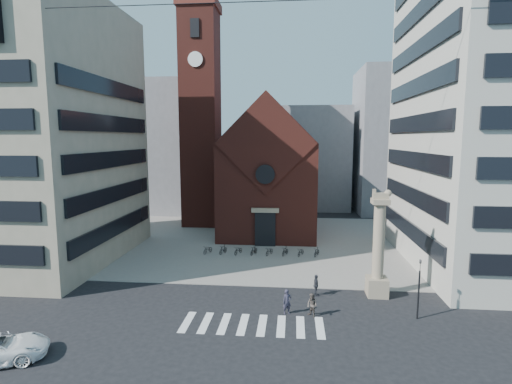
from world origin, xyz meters
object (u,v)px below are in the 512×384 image
traffic_light (419,288)px  scooter_0 (208,249)px  lion_column (378,254)px  pedestrian_0 (287,302)px  pedestrian_2 (316,285)px  pedestrian_1 (312,305)px

traffic_light → scooter_0: 23.08m
lion_column → scooter_0: (-16.05, 10.28, -2.98)m
pedestrian_0 → pedestrian_2: pedestrian_0 is taller
traffic_light → pedestrian_0: bearing=-179.8°
traffic_light → pedestrian_2: traffic_light is taller
pedestrian_2 → scooter_0: bearing=38.8°
traffic_light → scooter_0: size_ratio=2.68×
pedestrian_0 → lion_column: bearing=6.5°
pedestrian_1 → scooter_0: pedestrian_1 is taller
lion_column → pedestrian_0: (-7.15, -4.04, -2.55)m
pedestrian_1 → scooter_0: (-10.68, 14.62, -0.37)m
lion_column → pedestrian_1: (-5.37, -4.35, -2.61)m
traffic_light → pedestrian_0: size_ratio=2.38×
pedestrian_1 → scooter_0: size_ratio=1.05×
pedestrian_0 → pedestrian_1: 1.81m
pedestrian_2 → scooter_0: 15.50m
pedestrian_0 → scooter_0: bearing=98.9°
lion_column → scooter_0: 19.29m
traffic_light → scooter_0: (-18.04, 14.28, -1.82)m
traffic_light → pedestrian_1: 7.51m
scooter_0 → pedestrian_2: bearing=-21.7°
pedestrian_0 → scooter_0: pedestrian_0 is taller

